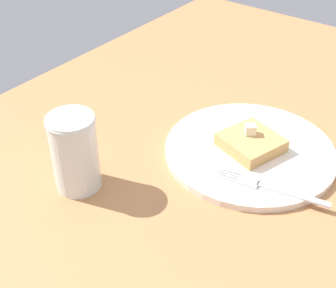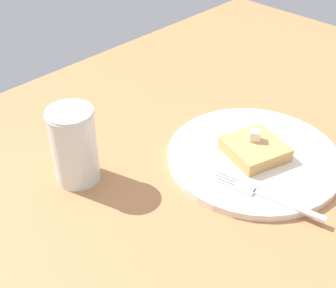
{
  "view_description": "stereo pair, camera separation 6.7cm",
  "coord_description": "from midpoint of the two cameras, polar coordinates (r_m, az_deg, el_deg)",
  "views": [
    {
      "loc": [
        -14.69,
        54.64,
        46.19
      ],
      "look_at": [
        17.8,
        11.63,
        6.52
      ],
      "focal_mm": 50.0,
      "sensor_mm": 36.0,
      "label": 1
    },
    {
      "loc": [
        -19.77,
        50.29,
        46.19
      ],
      "look_at": [
        17.8,
        11.63,
        6.52
      ],
      "focal_mm": 50.0,
      "sensor_mm": 36.0,
      "label": 2
    }
  ],
  "objects": [
    {
      "name": "butter_pat_primary",
      "position": [
        0.71,
        7.39,
        1.66
      ],
      "size": [
        2.14,
        2.11,
        1.59
      ],
      "primitive_type": "cube",
      "rotation": [
        0.0,
        0.0,
        0.66
      ],
      "color": "#F0E9C5",
      "rests_on": "toast_slice_center"
    },
    {
      "name": "fork",
      "position": [
        0.65,
        8.92,
        -5.22
      ],
      "size": [
        15.98,
        4.45,
        0.36
      ],
      "color": "silver",
      "rests_on": "plate"
    },
    {
      "name": "table_surface",
      "position": [
        0.71,
        14.55,
        -4.36
      ],
      "size": [
        111.56,
        111.56,
        2.02
      ],
      "primitive_type": "cube",
      "color": "#B27848",
      "rests_on": "ground"
    },
    {
      "name": "syrup_jar",
      "position": [
        0.65,
        -14.14,
        -1.47
      ],
      "size": [
        6.66,
        6.66,
        11.39
      ],
      "color": "#391605",
      "rests_on": "table_surface"
    },
    {
      "name": "toast_slice_center",
      "position": [
        0.72,
        7.46,
        0.08
      ],
      "size": [
        10.17,
        10.04,
        2.05
      ],
      "primitive_type": "cube",
      "rotation": [
        0.0,
        0.0,
        -0.31
      ],
      "color": "tan",
      "rests_on": "plate"
    },
    {
      "name": "plate",
      "position": [
        0.73,
        7.37,
        -0.88
      ],
      "size": [
        26.22,
        26.22,
        1.09
      ],
      "color": "silver",
      "rests_on": "table_surface"
    }
  ]
}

